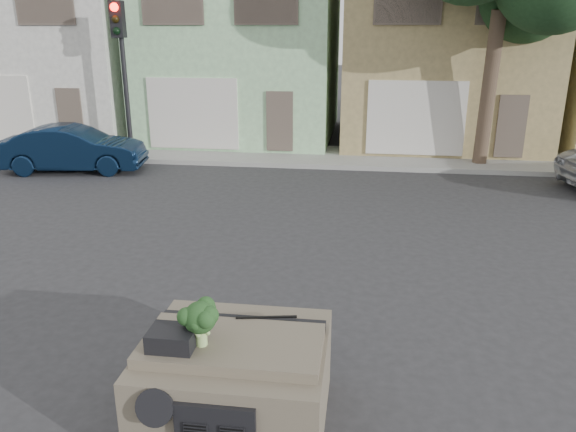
# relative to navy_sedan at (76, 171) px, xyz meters

# --- Properties ---
(ground_plane) EXTENTS (120.00, 120.00, 0.00)m
(ground_plane) POSITION_rel_navy_sedan_xyz_m (7.58, -7.74, 0.00)
(ground_plane) COLOR #303033
(ground_plane) RESTS_ON ground
(sidewalk) EXTENTS (40.00, 3.00, 0.15)m
(sidewalk) POSITION_rel_navy_sedan_xyz_m (7.58, 2.76, 0.07)
(sidewalk) COLOR gray
(sidewalk) RESTS_ON ground
(townhouse_white) EXTENTS (7.20, 8.20, 7.55)m
(townhouse_white) POSITION_rel_navy_sedan_xyz_m (-3.42, 6.76, 3.77)
(townhouse_white) COLOR silver
(townhouse_white) RESTS_ON ground
(townhouse_mint) EXTENTS (7.20, 8.20, 7.55)m
(townhouse_mint) POSITION_rel_navy_sedan_xyz_m (4.08, 6.76, 3.77)
(townhouse_mint) COLOR #9FD39C
(townhouse_mint) RESTS_ON ground
(townhouse_tan) EXTENTS (7.20, 8.20, 7.55)m
(townhouse_tan) POSITION_rel_navy_sedan_xyz_m (11.58, 6.76, 3.77)
(townhouse_tan) COLOR #9D8A58
(townhouse_tan) RESTS_ON ground
(navy_sedan) EXTENTS (4.48, 2.13, 1.42)m
(navy_sedan) POSITION_rel_navy_sedan_xyz_m (0.00, 0.00, 0.00)
(navy_sedan) COLOR #0B1C34
(navy_sedan) RESTS_ON ground
(traffic_signal) EXTENTS (0.40, 0.40, 5.10)m
(traffic_signal) POSITION_rel_navy_sedan_xyz_m (1.08, 1.76, 2.55)
(traffic_signal) COLOR black
(traffic_signal) RESTS_ON ground
(tree_near) EXTENTS (4.40, 4.00, 8.50)m
(tree_near) POSITION_rel_navy_sedan_xyz_m (12.58, 2.06, 4.25)
(tree_near) COLOR #1A391C
(tree_near) RESTS_ON ground
(car_dashboard) EXTENTS (2.00, 1.80, 1.12)m
(car_dashboard) POSITION_rel_navy_sedan_xyz_m (7.58, -10.74, 0.56)
(car_dashboard) COLOR #655B4A
(car_dashboard) RESTS_ON ground
(instrument_hump) EXTENTS (0.48, 0.38, 0.20)m
(instrument_hump) POSITION_rel_navy_sedan_xyz_m (7.00, -11.09, 1.22)
(instrument_hump) COLOR black
(instrument_hump) RESTS_ON car_dashboard
(wiper_arm) EXTENTS (0.69, 0.15, 0.02)m
(wiper_arm) POSITION_rel_navy_sedan_xyz_m (7.86, -10.36, 1.13)
(wiper_arm) COLOR black
(wiper_arm) RESTS_ON car_dashboard
(broccoli) EXTENTS (0.58, 0.58, 0.50)m
(broccoli) POSITION_rel_navy_sedan_xyz_m (7.29, -11.01, 1.37)
(broccoli) COLOR #1A3817
(broccoli) RESTS_ON car_dashboard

